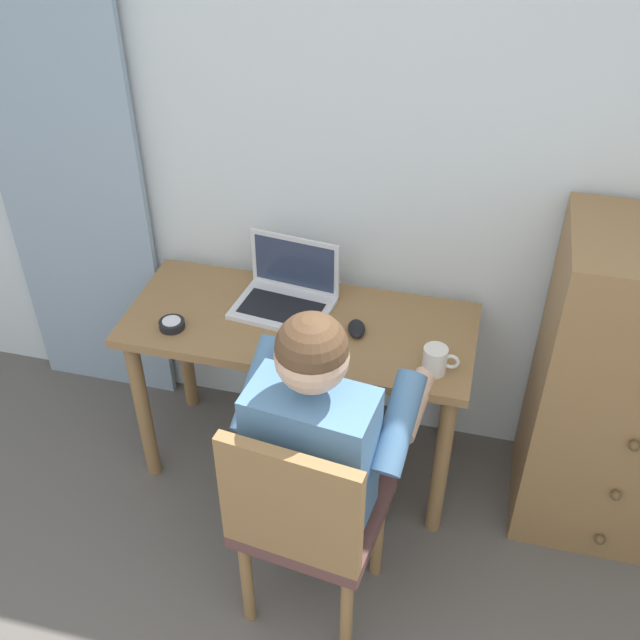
{
  "coord_description": "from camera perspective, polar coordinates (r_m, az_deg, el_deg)",
  "views": [
    {
      "loc": [
        0.24,
        -0.18,
        2.36
      ],
      "look_at": [
        -0.24,
        1.77,
        0.81
      ],
      "focal_mm": 42.73,
      "sensor_mm": 36.0,
      "label": 1
    }
  ],
  "objects": [
    {
      "name": "wall_back",
      "position": [
        2.64,
        7.57,
        12.39
      ],
      "size": [
        4.8,
        0.05,
        2.5
      ],
      "primitive_type": "cube",
      "color": "silver",
      "rests_on": "ground_plane"
    },
    {
      "name": "curtain_panel",
      "position": [
        3.06,
        -18.64,
        11.46
      ],
      "size": [
        0.62,
        0.03,
        2.22
      ],
      "primitive_type": "cube",
      "color": "#8EA3B7",
      "rests_on": "ground_plane"
    },
    {
      "name": "desk",
      "position": [
        2.77,
        -1.51,
        -1.98
      ],
      "size": [
        1.24,
        0.53,
        0.71
      ],
      "color": "olive",
      "rests_on": "ground_plane"
    },
    {
      "name": "dresser",
      "position": [
        2.79,
        22.1,
        -5.03
      ],
      "size": [
        0.61,
        0.51,
        1.2
      ],
      "color": "olive",
      "rests_on": "ground_plane"
    },
    {
      "name": "chair",
      "position": [
        2.36,
        -1.11,
        -14.56
      ],
      "size": [
        0.47,
        0.45,
        0.88
      ],
      "color": "brown",
      "rests_on": "ground_plane"
    },
    {
      "name": "person_seated",
      "position": [
        2.34,
        0.47,
        -8.5
      ],
      "size": [
        0.58,
        0.61,
        1.2
      ],
      "color": "#4C4C4C",
      "rests_on": "ground_plane"
    },
    {
      "name": "laptop",
      "position": [
        2.75,
        -2.51,
        2.06
      ],
      "size": [
        0.37,
        0.29,
        0.24
      ],
      "color": "silver",
      "rests_on": "desk"
    },
    {
      "name": "computer_mouse",
      "position": [
        2.64,
        2.76,
        -0.65
      ],
      "size": [
        0.08,
        0.11,
        0.03
      ],
      "primitive_type": "ellipsoid",
      "rotation": [
        0.0,
        0.0,
        0.25
      ],
      "color": "black",
      "rests_on": "desk"
    },
    {
      "name": "desk_clock",
      "position": [
        2.71,
        -11.03,
        -0.32
      ],
      "size": [
        0.09,
        0.09,
        0.03
      ],
      "color": "black",
      "rests_on": "desk"
    },
    {
      "name": "coffee_mug",
      "position": [
        2.49,
        8.66,
        -3.0
      ],
      "size": [
        0.12,
        0.08,
        0.09
      ],
      "color": "silver",
      "rests_on": "desk"
    }
  ]
}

